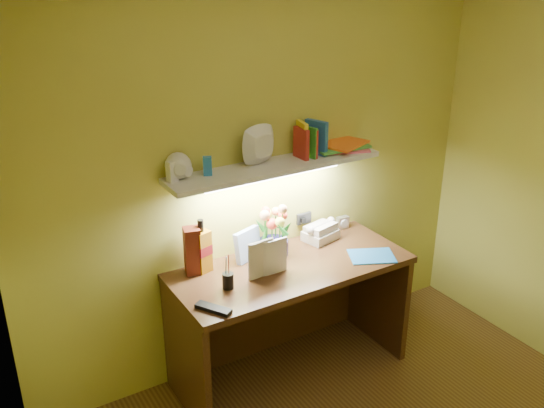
# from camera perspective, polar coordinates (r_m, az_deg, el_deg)

# --- Properties ---
(desk) EXTENTS (1.40, 0.60, 0.75)m
(desk) POSITION_cam_1_polar(r_m,az_deg,el_deg) (3.71, 1.74, -10.87)
(desk) COLOR #3A2010
(desk) RESTS_ON ground
(flower_bouquet) EXTENTS (0.24, 0.24, 0.31)m
(flower_bouquet) POSITION_cam_1_polar(r_m,az_deg,el_deg) (3.57, 0.16, -2.48)
(flower_bouquet) COLOR #110E3E
(flower_bouquet) RESTS_ON desk
(telephone) EXTENTS (0.23, 0.20, 0.12)m
(telephone) POSITION_cam_1_polar(r_m,az_deg,el_deg) (3.79, 4.60, -2.50)
(telephone) COLOR beige
(telephone) RESTS_ON desk
(desk_clock) EXTENTS (0.08, 0.04, 0.08)m
(desk_clock) POSITION_cam_1_polar(r_m,az_deg,el_deg) (3.97, 6.65, -1.74)
(desk_clock) COLOR silver
(desk_clock) RESTS_ON desk
(whisky_bottle) EXTENTS (0.10, 0.10, 0.32)m
(whisky_bottle) POSITION_cam_1_polar(r_m,az_deg,el_deg) (3.40, -6.65, -3.91)
(whisky_bottle) COLOR #B46F09
(whisky_bottle) RESTS_ON desk
(whisky_box) EXTENTS (0.11, 0.11, 0.27)m
(whisky_box) POSITION_cam_1_polar(r_m,az_deg,el_deg) (3.40, -7.49, -4.38)
(whisky_box) COLOR #551A0D
(whisky_box) RESTS_ON desk
(pen_cup) EXTENTS (0.08, 0.08, 0.15)m
(pen_cup) POSITION_cam_1_polar(r_m,az_deg,el_deg) (3.26, -4.18, -6.75)
(pen_cup) COLOR black
(pen_cup) RESTS_ON desk
(art_card) EXTENTS (0.19, 0.10, 0.19)m
(art_card) POSITION_cam_1_polar(r_m,az_deg,el_deg) (3.54, -2.31, -3.86)
(art_card) COLOR silver
(art_card) RESTS_ON desk
(tv_remote) EXTENTS (0.15, 0.19, 0.02)m
(tv_remote) POSITION_cam_1_polar(r_m,az_deg,el_deg) (3.11, -5.55, -9.77)
(tv_remote) COLOR black
(tv_remote) RESTS_ON desk
(blue_folder) EXTENTS (0.32, 0.29, 0.01)m
(blue_folder) POSITION_cam_1_polar(r_m,az_deg,el_deg) (3.65, 9.37, -4.86)
(blue_folder) COLOR #2676C3
(blue_folder) RESTS_ON desk
(desk_book_a) EXTENTS (0.17, 0.03, 0.22)m
(desk_book_a) POSITION_cam_1_polar(r_m,az_deg,el_deg) (3.30, -2.23, -5.58)
(desk_book_a) COLOR beige
(desk_book_a) RESTS_ON desk
(desk_book_b) EXTENTS (0.15, 0.02, 0.21)m
(desk_book_b) POSITION_cam_1_polar(r_m,az_deg,el_deg) (3.35, -0.86, -5.28)
(desk_book_b) COLOR silver
(desk_book_b) RESTS_ON desk
(wall_shelf) EXTENTS (1.32, 0.33, 0.24)m
(wall_shelf) POSITION_cam_1_polar(r_m,az_deg,el_deg) (3.41, 0.13, 4.13)
(wall_shelf) COLOR silver
(wall_shelf) RESTS_ON ground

